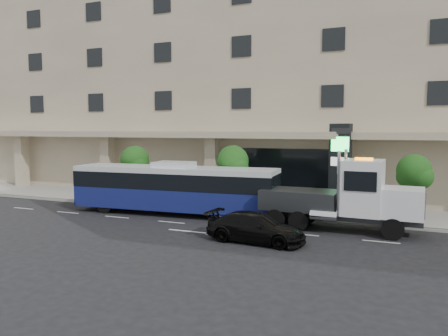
% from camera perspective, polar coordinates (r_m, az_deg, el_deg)
% --- Properties ---
extents(ground, '(120.00, 120.00, 0.00)m').
position_cam_1_polar(ground, '(26.56, 2.35, -7.16)').
color(ground, black).
rests_on(ground, ground).
extents(sidewalk, '(120.00, 6.00, 0.15)m').
position_cam_1_polar(sidewalk, '(31.20, 5.52, -5.18)').
color(sidewalk, gray).
rests_on(sidewalk, ground).
extents(curb, '(120.00, 0.30, 0.15)m').
position_cam_1_polar(curb, '(28.40, 3.75, -6.20)').
color(curb, gray).
rests_on(curb, ground).
extents(convention_center, '(60.00, 17.60, 20.00)m').
position_cam_1_polar(convention_center, '(41.00, 9.97, 11.14)').
color(convention_center, tan).
rests_on(convention_center, ground).
extents(tree_left, '(2.27, 2.20, 4.22)m').
position_cam_1_polar(tree_left, '(33.83, -11.54, 0.74)').
color(tree_left, '#422B19').
rests_on(tree_left, sidewalk).
extents(tree_mid, '(2.28, 2.20, 4.38)m').
position_cam_1_polar(tree_mid, '(30.10, 1.19, 0.58)').
color(tree_mid, '#422B19').
rests_on(tree_mid, sidewalk).
extents(tree_right, '(2.10, 2.00, 4.04)m').
position_cam_1_polar(tree_right, '(28.10, 23.62, -0.65)').
color(tree_right, '#422B19').
rests_on(tree_right, sidewalk).
extents(city_bus, '(13.93, 3.82, 3.49)m').
position_cam_1_polar(city_bus, '(29.11, -6.53, -2.55)').
color(city_bus, black).
rests_on(city_bus, ground).
extents(tow_truck, '(9.89, 2.74, 4.50)m').
position_cam_1_polar(tow_truck, '(25.08, 15.68, -3.79)').
color(tow_truck, '#2D3033').
rests_on(tow_truck, ground).
extents(black_sedan, '(5.20, 2.45, 1.47)m').
position_cam_1_polar(black_sedan, '(22.13, 4.16, -7.75)').
color(black_sedan, black).
rests_on(black_sedan, ground).
extents(signage_pylon, '(1.54, 0.99, 5.85)m').
position_cam_1_polar(signage_pylon, '(30.34, 14.91, 0.19)').
color(signage_pylon, black).
rests_on(signage_pylon, sidewalk).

